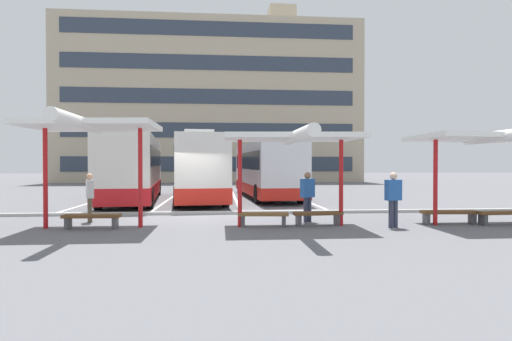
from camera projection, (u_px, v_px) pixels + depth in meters
name	position (u px, v px, depth m)	size (l,w,h in m)	color
ground_plane	(194.00, 216.00, 16.25)	(160.00, 160.00, 0.00)	slate
terminal_building	(212.00, 105.00, 51.26)	(34.71, 10.88, 21.34)	tan
coach_bus_0	(134.00, 169.00, 22.74)	(3.63, 11.97, 3.74)	silver
coach_bus_1	(197.00, 169.00, 23.08)	(3.58, 11.39, 3.74)	silver
coach_bus_2	(266.00, 169.00, 25.12)	(3.22, 11.13, 3.60)	silver
lane_stripe_0	(100.00, 200.00, 23.45)	(0.16, 14.00, 0.01)	white
lane_stripe_1	(169.00, 199.00, 23.78)	(0.16, 14.00, 0.01)	white
lane_stripe_2	(235.00, 199.00, 24.11)	(0.16, 14.00, 0.01)	white
lane_stripe_3	(300.00, 198.00, 24.44)	(0.16, 14.00, 0.01)	white
waiting_shelter_1	(90.00, 127.00, 12.84)	(3.90, 4.86, 3.37)	red
bench_2	(92.00, 218.00, 12.96)	(1.75, 0.49, 0.45)	brown
waiting_shelter_2	(292.00, 139.00, 13.24)	(4.31, 4.63, 3.03)	red
bench_3	(263.00, 216.00, 13.46)	(1.65, 0.58, 0.45)	brown
bench_4	(318.00, 215.00, 13.67)	(1.64, 0.55, 0.45)	brown
waiting_shelter_3	(483.00, 139.00, 13.62)	(3.94, 4.83, 3.04)	red
bench_5	(449.00, 214.00, 14.00)	(1.88, 0.51, 0.45)	brown
bench_6	(506.00, 214.00, 13.85)	(2.00, 0.52, 0.45)	brown
platform_kerb	(195.00, 213.00, 16.65)	(44.00, 0.24, 0.12)	#ADADA8
waiting_passenger_0	(90.00, 194.00, 14.43)	(0.39, 0.54, 1.69)	brown
waiting_passenger_1	(308.00, 193.00, 14.49)	(0.54, 0.44, 1.73)	#33384C
waiting_passenger_2	(393.00, 195.00, 13.19)	(0.54, 0.33, 1.75)	#33384C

